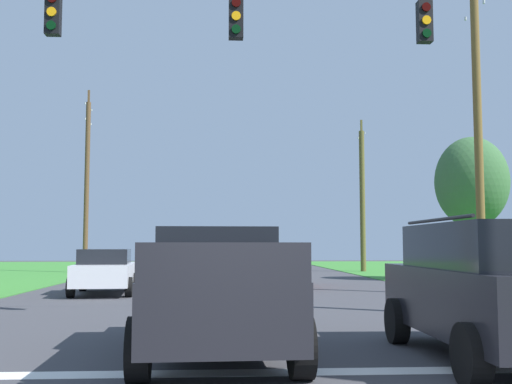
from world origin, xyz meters
TOP-DOWN VIEW (x-y plane):
  - stop_bar_stripe at (0.00, 2.94)m, footprint 13.62×0.45m
  - lane_dash_0 at (0.00, 8.94)m, footprint 2.50×0.15m
  - lane_dash_1 at (0.00, 15.40)m, footprint 2.50×0.15m
  - lane_dash_2 at (0.00, 23.00)m, footprint 2.50×0.15m
  - overhead_signal_span at (-0.06, 7.95)m, footprint 16.13×0.31m
  - pickup_truck at (-0.45, 4.38)m, footprint 2.43×5.46m
  - suv_black at (3.57, 3.51)m, footprint 2.29×4.84m
  - distant_car_crossing_white at (-4.30, 16.15)m, footprint 2.29×4.43m
  - distant_car_oncoming at (2.02, 19.61)m, footprint 2.03×4.31m
  - utility_pole_mid_right at (8.35, 14.87)m, footprint 0.28×1.67m
  - utility_pole_far_right at (8.51, 32.53)m, footprint 0.33×1.85m
  - utility_pole_far_left at (-8.34, 31.99)m, footprint 0.29×1.92m
  - tree_roadside_far_right at (11.34, 22.62)m, footprint 3.37×3.37m

SIDE VIEW (x-z plane):
  - stop_bar_stripe at x=0.00m, z-range 0.00..0.01m
  - lane_dash_0 at x=0.00m, z-range 0.00..0.01m
  - lane_dash_1 at x=0.00m, z-range 0.00..0.01m
  - lane_dash_2 at x=0.00m, z-range 0.00..0.01m
  - distant_car_crossing_white at x=-4.30m, z-range 0.03..1.55m
  - distant_car_oncoming at x=2.02m, z-range 0.03..1.55m
  - pickup_truck at x=-0.45m, z-range -0.01..1.94m
  - suv_black at x=3.57m, z-range 0.03..2.09m
  - overhead_signal_span at x=-0.06m, z-range 0.36..8.65m
  - utility_pole_far_right at x=8.51m, z-range -0.22..9.28m
  - tree_roadside_far_right at x=11.34m, z-range 1.21..7.91m
  - utility_pole_far_left at x=-8.34m, z-range -0.06..10.96m
  - utility_pole_mid_right at x=8.35m, z-range 0.00..11.50m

